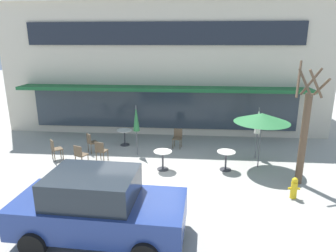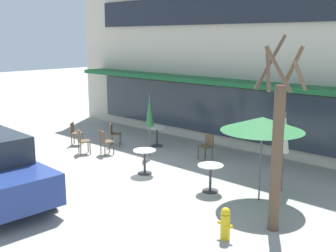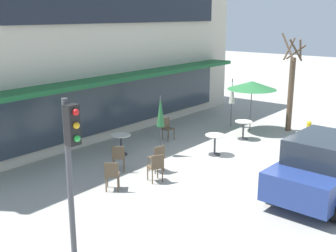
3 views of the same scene
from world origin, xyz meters
TOP-DOWN VIEW (x-y plane):
  - ground_plane at (0.00, 0.00)m, footprint 80.00×80.00m
  - building_facade at (0.00, 9.96)m, footprint 17.02×9.10m
  - cafe_table_near_wall at (2.88, 1.68)m, footprint 0.70×0.70m
  - cafe_table_streetside at (-1.65, 4.17)m, footprint 0.70×0.70m
  - cafe_table_by_tree at (0.46, 1.51)m, footprint 0.70×0.70m
  - patio_umbrella_green_folded at (4.18, 2.05)m, footprint 2.10×2.10m
  - patio_umbrella_cream_folded at (-0.83, 2.99)m, footprint 0.28×0.28m
  - patio_umbrella_corner_open at (4.28, 3.07)m, footprint 0.28×0.28m
  - cafe_chair_0 at (-2.15, 2.04)m, footprint 0.48×0.48m
  - cafe_chair_1 at (0.89, 4.07)m, footprint 0.46×0.46m
  - cafe_chair_2 at (-4.12, 2.10)m, footprint 0.56×0.56m
  - cafe_chair_3 at (-2.90, 3.06)m, footprint 0.56×0.56m
  - cafe_chair_4 at (-2.83, 1.53)m, footprint 0.53×0.53m
  - parked_sedan at (-0.70, -2.78)m, footprint 4.27×2.16m
  - street_tree at (5.31, 0.78)m, footprint 0.99×0.94m
  - fire_hydrant at (4.81, -0.32)m, footprint 0.36×0.20m

SIDE VIEW (x-z plane):
  - ground_plane at x=0.00m, z-range 0.00..0.00m
  - fire_hydrant at x=4.81m, z-range 0.00..0.71m
  - cafe_table_near_wall at x=2.88m, z-range 0.14..0.90m
  - cafe_table_streetside at x=-1.65m, z-range 0.14..0.90m
  - cafe_table_by_tree at x=0.46m, z-range 0.14..0.90m
  - cafe_chair_0 at x=-2.15m, z-range 0.08..0.97m
  - cafe_chair_1 at x=0.89m, z-range 0.08..0.97m
  - cafe_chair_2 at x=-4.12m, z-range 0.08..0.97m
  - cafe_chair_3 at x=-2.90m, z-range 0.08..0.97m
  - cafe_chair_4 at x=-2.83m, z-range 0.08..0.97m
  - parked_sedan at x=-0.70m, z-range 0.00..1.76m
  - patio_umbrella_cream_folded at x=-0.83m, z-range 0.53..2.73m
  - patio_umbrella_corner_open at x=4.28m, z-range 0.53..2.73m
  - street_tree at x=5.31m, z-range -0.20..4.00m
  - patio_umbrella_green_folded at x=4.18m, z-range 0.92..3.12m
  - building_facade at x=0.00m, z-range 0.00..7.18m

